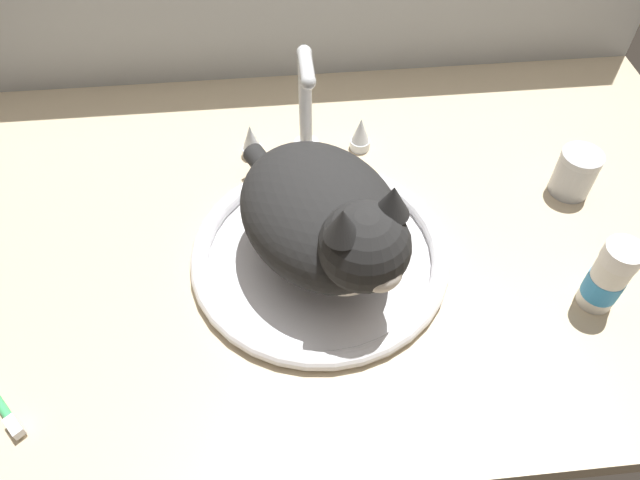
% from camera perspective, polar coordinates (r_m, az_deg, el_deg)
% --- Properties ---
extents(countertop, '(1.24, 0.74, 0.03)m').
position_cam_1_polar(countertop, '(0.85, 0.46, 0.82)').
color(countertop, '#CCB793').
rests_on(countertop, ground).
extents(sink_basin, '(0.35, 0.35, 0.02)m').
position_cam_1_polar(sink_basin, '(0.79, -0.00, -1.35)').
color(sink_basin, white).
rests_on(sink_basin, countertop).
extents(faucet, '(0.21, 0.10, 0.19)m').
position_cam_1_polar(faucet, '(0.90, -1.38, 11.89)').
color(faucet, silver).
rests_on(faucet, countertop).
extents(cat, '(0.27, 0.34, 0.18)m').
position_cam_1_polar(cat, '(0.72, 0.81, 1.87)').
color(cat, black).
rests_on(cat, sink_basin).
extents(pill_bottle, '(0.05, 0.05, 0.11)m').
position_cam_1_polar(pill_bottle, '(0.80, 26.35, -3.36)').
color(pill_bottle, white).
rests_on(pill_bottle, countertop).
extents(metal_jar, '(0.06, 0.06, 0.07)m').
position_cam_1_polar(metal_jar, '(0.94, 23.73, 6.04)').
color(metal_jar, '#B2B5BA').
rests_on(metal_jar, countertop).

